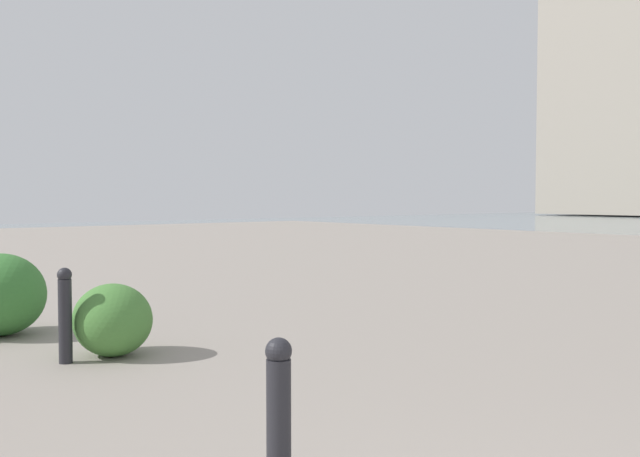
% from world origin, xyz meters
% --- Properties ---
extents(building_highrise, '(10.22, 15.49, 26.21)m').
position_xyz_m(building_highrise, '(32.91, -63.40, 13.11)').
color(building_highrise, '#9E9384').
rests_on(building_highrise, ground).
extents(bollard_near, '(0.13, 0.13, 0.83)m').
position_xyz_m(bollard_near, '(2.29, -0.70, 0.43)').
color(bollard_near, '#232328').
rests_on(bollard_near, ground).
extents(bollard_mid, '(0.13, 0.13, 0.87)m').
position_xyz_m(bollard_mid, '(5.94, -0.94, 0.45)').
color(bollard_mid, '#232328').
rests_on(bollard_mid, ground).
extents(shrub_low, '(0.81, 0.73, 0.69)m').
position_xyz_m(shrub_low, '(5.95, -1.39, 0.34)').
color(shrub_low, '#477F38').
rests_on(shrub_low, ground).
extents(shrub_round, '(1.05, 0.95, 0.89)m').
position_xyz_m(shrub_round, '(7.68, -0.84, 0.45)').
color(shrub_round, '#387533').
rests_on(shrub_round, ground).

